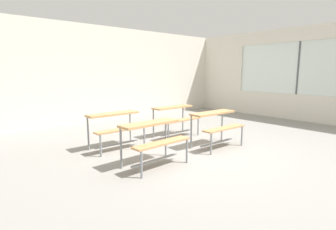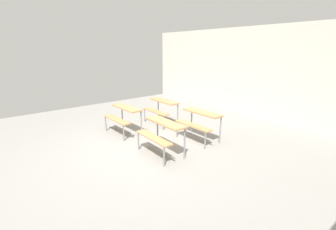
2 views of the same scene
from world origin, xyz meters
name	(u,v)px [view 1 (image 1 of 2)]	position (x,y,z in m)	size (l,w,h in m)	color
ground	(206,154)	(0.00, 0.00, -0.03)	(10.00, 9.00, 0.05)	gray
wall_back	(100,74)	(0.00, 4.50, 1.50)	(10.00, 0.12, 3.00)	silver
wall_right	(319,76)	(5.00, -0.13, 1.45)	(0.12, 9.00, 3.00)	silver
desk_bench_r0c0	(154,133)	(-1.18, 0.14, 0.56)	(1.13, 0.64, 0.74)	tan
desk_bench_r0c1	(216,121)	(0.51, 0.17, 0.56)	(1.11, 0.61, 0.74)	tan
desk_bench_r1c0	(116,122)	(-1.17, 1.44, 0.56)	(1.10, 0.59, 0.74)	tan
desk_bench_r1c1	(176,114)	(0.47, 1.41, 0.56)	(1.11, 0.61, 0.74)	tan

